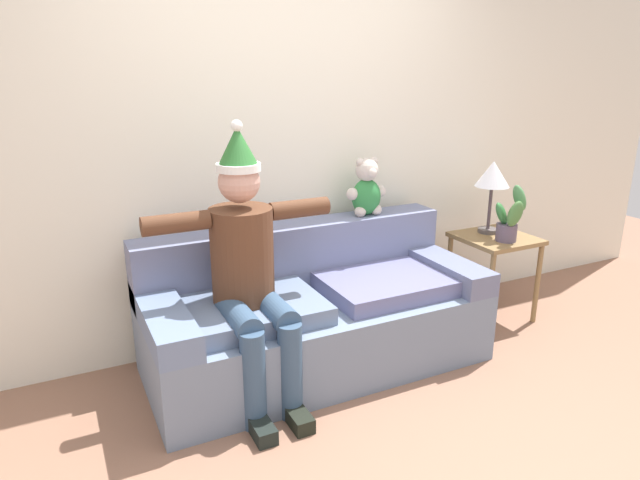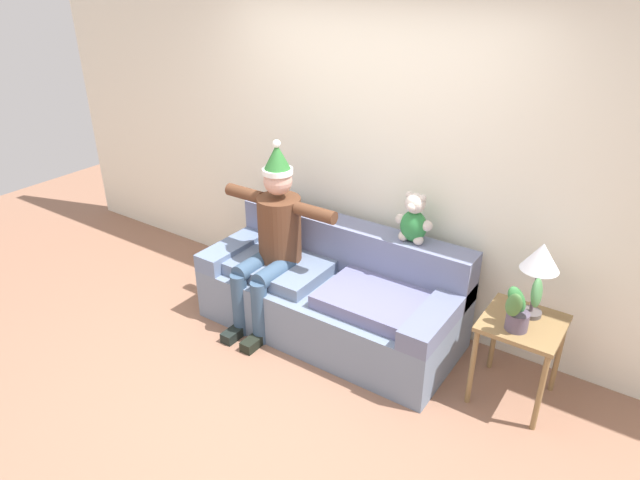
% 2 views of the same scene
% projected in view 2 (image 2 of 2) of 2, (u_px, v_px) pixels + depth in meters
% --- Properties ---
extents(ground_plane, '(10.00, 10.00, 0.00)m').
position_uv_depth(ground_plane, '(250.00, 400.00, 3.82)').
color(ground_plane, '#8E644E').
extents(back_wall, '(7.00, 0.10, 2.70)m').
position_uv_depth(back_wall, '(371.00, 151.00, 4.35)').
color(back_wall, white).
rests_on(back_wall, ground_plane).
extents(couch, '(2.02, 0.88, 0.82)m').
position_uv_depth(couch, '(333.00, 293.00, 4.43)').
color(couch, slate).
rests_on(couch, ground_plane).
extents(person_seated, '(1.02, 0.77, 1.51)m').
position_uv_depth(person_seated, '(272.00, 236.00, 4.35)').
color(person_seated, '#563320').
rests_on(person_seated, ground_plane).
extents(teddy_bear, '(0.29, 0.17, 0.38)m').
position_uv_depth(teddy_bear, '(414.00, 220.00, 4.07)').
color(teddy_bear, '#2D803E').
rests_on(teddy_bear, couch).
extents(side_table, '(0.50, 0.50, 0.61)m').
position_uv_depth(side_table, '(521.00, 335.00, 3.63)').
color(side_table, olive).
rests_on(side_table, ground_plane).
extents(table_lamp, '(0.24, 0.24, 0.52)m').
position_uv_depth(table_lamp, '(541.00, 260.00, 3.47)').
color(table_lamp, '#524C4C').
rests_on(table_lamp, side_table).
extents(potted_plant, '(0.25, 0.22, 0.40)m').
position_uv_depth(potted_plant, '(520.00, 308.00, 3.43)').
color(potted_plant, '#594C61').
rests_on(potted_plant, side_table).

